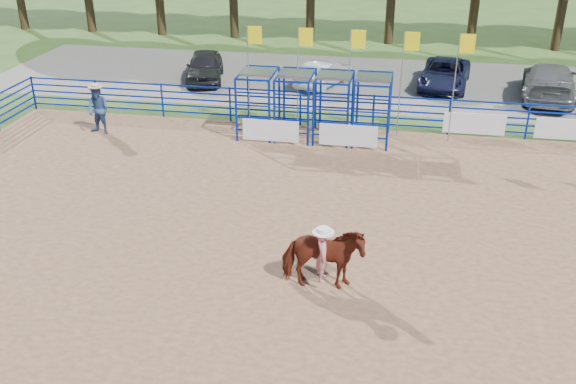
# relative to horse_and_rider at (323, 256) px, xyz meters

# --- Properties ---
(ground) EXTENTS (120.00, 120.00, 0.00)m
(ground) POSITION_rel_horse_and_rider_xyz_m (0.53, 1.66, -0.95)
(ground) COLOR #405F26
(ground) RESTS_ON ground
(arena_dirt) EXTENTS (30.00, 20.00, 0.02)m
(arena_dirt) POSITION_rel_horse_and_rider_xyz_m (0.53, 1.66, -0.94)
(arena_dirt) COLOR #8A6345
(arena_dirt) RESTS_ON ground
(gravel_strip) EXTENTS (40.00, 10.00, 0.01)m
(gravel_strip) POSITION_rel_horse_and_rider_xyz_m (0.53, 18.66, -0.94)
(gravel_strip) COLOR slate
(gravel_strip) RESTS_ON ground
(horse_and_rider) EXTENTS (2.12, 1.10, 2.38)m
(horse_and_rider) POSITION_rel_horse_and_rider_xyz_m (0.00, 0.00, 0.00)
(horse_and_rider) COLOR maroon
(horse_and_rider) RESTS_ON arena_dirt
(calf) EXTENTS (0.75, 0.68, 0.77)m
(calf) POSITION_rel_horse_and_rider_xyz_m (-0.45, 1.30, -0.54)
(calf) COLOR black
(calf) RESTS_ON arena_dirt
(spectator_cowboy) EXTENTS (1.07, 0.90, 2.02)m
(spectator_cowboy) POSITION_rel_horse_and_rider_xyz_m (-10.25, 9.30, 0.08)
(spectator_cowboy) COLOR navy
(spectator_cowboy) RESTS_ON arena_dirt
(car_a) EXTENTS (2.69, 4.61, 1.47)m
(car_a) POSITION_rel_horse_and_rider_xyz_m (-8.35, 17.46, -0.20)
(car_a) COLOR black
(car_a) RESTS_ON gravel_strip
(car_b) EXTENTS (2.64, 4.05, 1.26)m
(car_b) POSITION_rel_horse_and_rider_xyz_m (-2.26, 17.65, -0.30)
(car_b) COLOR gray
(car_b) RESTS_ON gravel_strip
(car_c) EXTENTS (2.87, 5.11, 1.35)m
(car_c) POSITION_rel_horse_and_rider_xyz_m (3.62, 18.43, -0.26)
(car_c) COLOR #151834
(car_c) RESTS_ON gravel_strip
(car_d) EXTENTS (3.18, 5.99, 1.66)m
(car_d) POSITION_rel_horse_and_rider_xyz_m (8.32, 17.40, -0.11)
(car_d) COLOR #59585B
(car_d) RESTS_ON gravel_strip
(perimeter_fence) EXTENTS (30.10, 20.10, 1.50)m
(perimeter_fence) POSITION_rel_horse_and_rider_xyz_m (0.53, 1.66, -0.20)
(perimeter_fence) COLOR #07239E
(perimeter_fence) RESTS_ON ground
(chute_assembly) EXTENTS (19.32, 2.41, 4.20)m
(chute_assembly) POSITION_rel_horse_and_rider_xyz_m (-1.37, 10.49, 0.31)
(chute_assembly) COLOR #07239E
(chute_assembly) RESTS_ON ground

